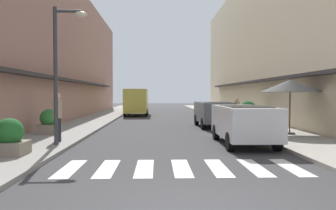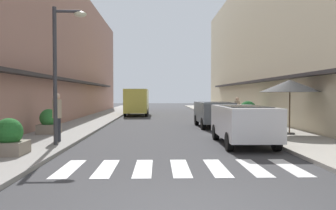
# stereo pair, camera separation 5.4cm
# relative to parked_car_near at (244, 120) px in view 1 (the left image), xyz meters

# --- Properties ---
(ground_plane) EXTENTS (99.79, 99.79, 0.00)m
(ground_plane) POSITION_rel_parked_car_near_xyz_m (-2.62, 10.63, -0.92)
(ground_plane) COLOR #38383A
(sidewalk_left) EXTENTS (2.84, 63.50, 0.12)m
(sidewalk_left) POSITION_rel_parked_car_near_xyz_m (-7.72, 10.63, -0.86)
(sidewalk_left) COLOR gray
(sidewalk_left) RESTS_ON ground_plane
(sidewalk_right) EXTENTS (2.84, 63.50, 0.12)m
(sidewalk_right) POSITION_rel_parked_car_near_xyz_m (2.47, 10.63, -0.86)
(sidewalk_right) COLOR #9E998E
(sidewalk_right) RESTS_ON ground_plane
(building_row_left) EXTENTS (5.50, 42.82, 10.14)m
(building_row_left) POSITION_rel_parked_car_near_xyz_m (-11.64, 11.89, 4.14)
(building_row_left) COLOR #A87A6B
(building_row_left) RESTS_ON ground_plane
(building_row_right) EXTENTS (5.50, 42.82, 11.62)m
(building_row_right) POSITION_rel_parked_car_near_xyz_m (6.39, 11.89, 4.89)
(building_row_right) COLOR beige
(building_row_right) RESTS_ON ground_plane
(crosswalk) EXTENTS (6.15, 2.20, 0.01)m
(crosswalk) POSITION_rel_parked_car_near_xyz_m (-2.62, -4.03, -0.92)
(crosswalk) COLOR silver
(crosswalk) RESTS_ON ground_plane
(parked_car_near) EXTENTS (1.85, 4.45, 1.47)m
(parked_car_near) POSITION_rel_parked_car_near_xyz_m (0.00, 0.00, 0.00)
(parked_car_near) COLOR silver
(parked_car_near) RESTS_ON ground_plane
(parked_car_mid) EXTENTS (1.89, 3.99, 1.47)m
(parked_car_mid) POSITION_rel_parked_car_near_xyz_m (0.00, 6.92, -0.00)
(parked_car_mid) COLOR #4C5156
(parked_car_mid) RESTS_ON ground_plane
(delivery_van) EXTENTS (2.03, 5.41, 2.37)m
(delivery_van) POSITION_rel_parked_car_near_xyz_m (-5.10, 18.17, 0.48)
(delivery_van) COLOR #D8CC4C
(delivery_van) RESTS_ON ground_plane
(street_lamp) EXTENTS (1.19, 0.28, 4.84)m
(street_lamp) POSITION_rel_parked_car_near_xyz_m (-6.61, -0.59, 2.19)
(street_lamp) COLOR #38383D
(street_lamp) RESTS_ON sidewalk_left
(cafe_umbrella) EXTENTS (2.65, 2.65, 2.44)m
(cafe_umbrella) POSITION_rel_parked_car_near_xyz_m (2.69, 2.42, 1.35)
(cafe_umbrella) COLOR #262626
(cafe_umbrella) RESTS_ON sidewalk_right
(planter_corner) EXTENTS (0.96, 0.96, 1.08)m
(planter_corner) POSITION_rel_parked_car_near_xyz_m (-7.62, -2.53, -0.32)
(planter_corner) COLOR gray
(planter_corner) RESTS_ON sidewalk_left
(planter_midblock) EXTENTS (0.91, 0.91, 1.12)m
(planter_midblock) POSITION_rel_parked_car_near_xyz_m (-8.15, 2.93, -0.29)
(planter_midblock) COLOR gray
(planter_midblock) RESTS_ON sidewalk_left
(planter_far) EXTENTS (1.09, 1.09, 1.35)m
(planter_far) POSITION_rel_parked_car_near_xyz_m (2.63, 9.35, -0.14)
(planter_far) COLOR slate
(planter_far) RESTS_ON sidewalk_right
(pedestrian_walking_near) EXTENTS (0.34, 0.34, 1.83)m
(pedestrian_walking_near) POSITION_rel_parked_car_near_xyz_m (-7.01, 0.29, 0.17)
(pedestrian_walking_near) COLOR #282B33
(pedestrian_walking_near) RESTS_ON sidewalk_left
(pedestrian_walking_far) EXTENTS (0.34, 0.34, 1.61)m
(pedestrian_walking_far) POSITION_rel_parked_car_near_xyz_m (1.64, 8.10, 0.04)
(pedestrian_walking_far) COLOR #282B33
(pedestrian_walking_far) RESTS_ON sidewalk_right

